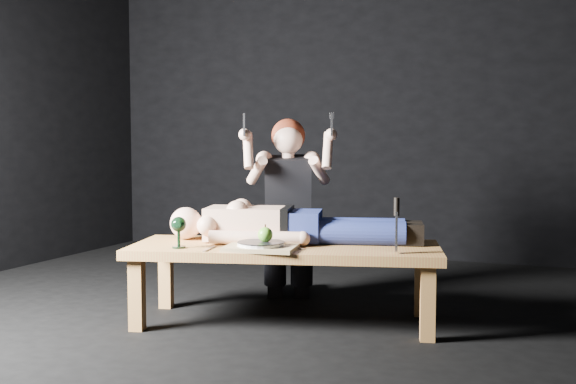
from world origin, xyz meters
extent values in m
plane|color=black|center=(0.00, 0.00, 0.00)|extent=(5.00, 5.00, 0.00)
plane|color=black|center=(0.00, 2.50, 1.50)|extent=(5.00, 0.00, 5.00)
cube|color=#A7803C|center=(0.21, 0.04, 0.23)|extent=(1.85, 1.06, 0.45)
cube|color=tan|center=(0.16, -0.18, 0.46)|extent=(0.42, 0.33, 0.02)
cylinder|color=white|center=(0.16, -0.18, 0.48)|extent=(0.29, 0.29, 0.02)
sphere|color=green|center=(0.18, -0.17, 0.53)|extent=(0.08, 0.08, 0.08)
cube|color=#B2B2B7|center=(-0.11, -0.26, 0.45)|extent=(0.05, 0.19, 0.01)
cube|color=#B2B2B7|center=(0.31, -0.17, 0.45)|extent=(0.03, 0.19, 0.01)
cube|color=#B2B2B7|center=(0.29, -0.04, 0.45)|extent=(0.17, 0.09, 0.01)
camera|label=1|loc=(1.64, -3.55, 1.03)|focal=42.59mm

